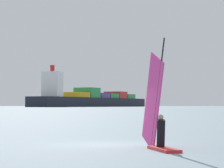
{
  "coord_description": "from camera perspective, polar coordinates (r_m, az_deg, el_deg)",
  "views": [
    {
      "loc": [
        6.97,
        -21.57,
        1.76
      ],
      "look_at": [
        -1.61,
        6.12,
        2.97
      ],
      "focal_mm": 81.52,
      "sensor_mm": 36.0,
      "label": 1
    }
  ],
  "objects": [
    {
      "name": "ground_plane",
      "position": [
        22.74,
        -0.69,
        -6.83
      ],
      "size": [
        4000.0,
        4000.0,
        0.0
      ],
      "primitive_type": "plane",
      "color": "gray"
    },
    {
      "name": "windsurfer",
      "position": [
        20.5,
        5.1,
        -4.04
      ],
      "size": [
        2.33,
        3.62,
        4.55
      ],
      "rotation": [
        0.0,
        0.0,
        5.25
      ],
      "color": "red",
      "rests_on": "ground_plane"
    },
    {
      "name": "cargo_ship",
      "position": [
        545.57,
        -2.04,
        -1.74
      ],
      "size": [
        60.35,
        215.88,
        39.18
      ],
      "rotation": [
        0.0,
        0.0,
        1.4
      ],
      "color": "black",
      "rests_on": "ground_plane"
    }
  ]
}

